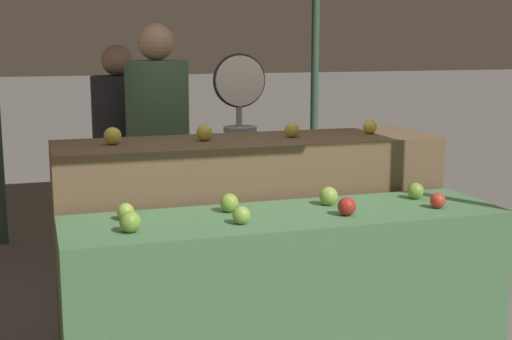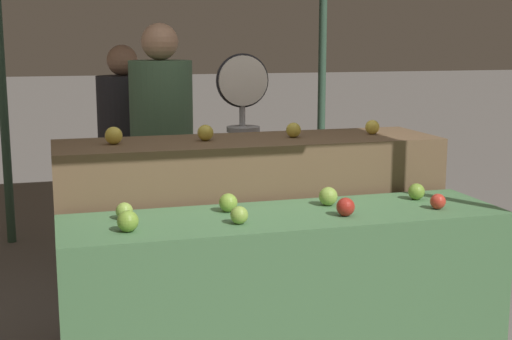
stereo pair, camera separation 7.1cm
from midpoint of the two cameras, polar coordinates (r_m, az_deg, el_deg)
name	(u,v)px [view 1 (the left image)]	position (r m, az deg, el deg)	size (l,w,h in m)	color
display_counter_front	(287,306)	(3.32, 1.85, -10.81)	(1.99, 0.55, 0.86)	#4C7A4C
display_counter_back	(249,243)	(3.82, -1.11, -5.89)	(1.99, 0.55, 1.12)	brown
apple_front_0	(130,222)	(2.93, -10.71, -4.10)	(0.09, 0.09, 0.09)	#7AA338
apple_front_1	(241,215)	(3.01, -1.85, -3.63)	(0.08, 0.08, 0.08)	#8EB247
apple_front_2	(347,206)	(3.17, 6.64, -2.91)	(0.08, 0.08, 0.08)	#AD281E
apple_front_3	(438,201)	(3.38, 13.76, -2.39)	(0.07, 0.07, 0.07)	red
apple_front_4	(126,212)	(3.13, -11.02, -3.29)	(0.07, 0.07, 0.07)	#8EB247
apple_front_5	(229,203)	(3.22, -2.78, -2.64)	(0.08, 0.08, 0.08)	#84AD3D
apple_front_6	(328,196)	(3.36, 5.22, -2.08)	(0.09, 0.09, 0.09)	#8EB247
apple_front_7	(416,191)	(3.55, 12.09, -1.64)	(0.08, 0.08, 0.08)	#7AA338
apple_back_0	(113,136)	(3.57, -11.96, 2.68)	(0.09, 0.09, 0.09)	yellow
apple_back_1	(204,133)	(3.64, -4.71, 2.98)	(0.08, 0.08, 0.08)	gold
apple_back_2	(292,130)	(3.76, 2.36, 3.22)	(0.08, 0.08, 0.08)	gold
apple_back_3	(370,127)	(3.94, 8.60, 3.44)	(0.08, 0.08, 0.08)	yellow
produce_scale	(240,122)	(4.28, -1.79, 3.86)	(0.32, 0.20, 1.55)	#99999E
person_vendor_at_scale	(158,143)	(4.51, -8.27, 2.16)	(0.51, 0.51, 1.73)	#2D2D38
person_customer_left	(120,144)	(5.04, -11.24, 2.03)	(0.42, 0.42, 1.59)	#2D2D38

